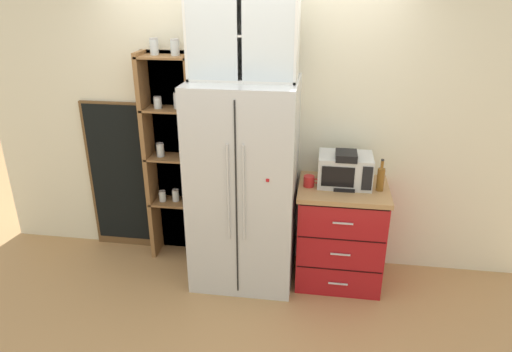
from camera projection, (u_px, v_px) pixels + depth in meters
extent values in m
plane|color=tan|center=(245.00, 272.00, 4.25)|extent=(10.66, 10.66, 0.00)
cube|color=silver|center=(252.00, 127.00, 4.11)|extent=(4.97, 0.10, 2.55)
cube|color=silver|center=(244.00, 185.00, 3.89)|extent=(0.86, 0.71, 1.77)
cube|color=black|center=(236.00, 204.00, 3.57)|extent=(0.01, 0.01, 1.63)
cylinder|color=silver|center=(228.00, 193.00, 3.53)|extent=(0.02, 0.02, 0.80)
cylinder|color=silver|center=(244.00, 194.00, 3.51)|extent=(0.02, 0.02, 0.80)
cube|color=red|center=(268.00, 180.00, 3.45)|extent=(0.02, 0.01, 0.02)
cube|color=brown|center=(177.00, 156.00, 4.30)|extent=(0.51, 0.04, 1.94)
cube|color=olive|center=(149.00, 160.00, 4.21)|extent=(0.04, 0.24, 1.94)
cube|color=olive|center=(195.00, 163.00, 4.15)|extent=(0.04, 0.24, 1.94)
cube|color=olive|center=(175.00, 202.00, 4.34)|extent=(0.45, 0.24, 0.02)
cylinder|color=silver|center=(162.00, 197.00, 4.32)|extent=(0.06, 0.06, 0.09)
cylinder|color=#382316|center=(163.00, 198.00, 4.33)|extent=(0.06, 0.06, 0.06)
cylinder|color=#B2B2B7|center=(162.00, 192.00, 4.30)|extent=(0.06, 0.06, 0.01)
cylinder|color=silver|center=(176.00, 196.00, 4.32)|extent=(0.06, 0.06, 0.10)
cylinder|color=#B77A38|center=(176.00, 197.00, 4.33)|extent=(0.06, 0.06, 0.07)
cylinder|color=#B2B2B7|center=(175.00, 190.00, 4.30)|extent=(0.06, 0.06, 0.01)
cylinder|color=silver|center=(187.00, 196.00, 4.27)|extent=(0.07, 0.07, 0.14)
cylinder|color=#2D2D2D|center=(187.00, 198.00, 4.28)|extent=(0.06, 0.06, 0.09)
cylinder|color=#B2B2B7|center=(187.00, 189.00, 4.24)|extent=(0.06, 0.06, 0.01)
cube|color=olive|center=(172.00, 158.00, 4.16)|extent=(0.45, 0.24, 0.02)
cylinder|color=silver|center=(160.00, 150.00, 4.15)|extent=(0.07, 0.07, 0.11)
cylinder|color=brown|center=(161.00, 152.00, 4.15)|extent=(0.06, 0.06, 0.08)
cylinder|color=#B2B2B7|center=(160.00, 144.00, 4.12)|extent=(0.07, 0.07, 0.01)
cylinder|color=silver|center=(182.00, 152.00, 4.13)|extent=(0.06, 0.06, 0.09)
cylinder|color=white|center=(183.00, 154.00, 4.14)|extent=(0.05, 0.05, 0.06)
cylinder|color=#B2B2B7|center=(182.00, 147.00, 4.11)|extent=(0.06, 0.06, 0.01)
cube|color=olive|center=(168.00, 109.00, 3.99)|extent=(0.45, 0.24, 0.02)
cylinder|color=silver|center=(158.00, 103.00, 3.97)|extent=(0.07, 0.07, 0.09)
cylinder|color=white|center=(158.00, 105.00, 3.98)|extent=(0.06, 0.06, 0.06)
cylinder|color=#B2B2B7|center=(157.00, 97.00, 3.95)|extent=(0.07, 0.07, 0.01)
cylinder|color=silver|center=(178.00, 101.00, 3.96)|extent=(0.08, 0.08, 0.13)
cylinder|color=#E0C67F|center=(178.00, 103.00, 3.97)|extent=(0.07, 0.07, 0.09)
cylinder|color=#B2B2B7|center=(177.00, 93.00, 3.93)|extent=(0.07, 0.07, 0.01)
cube|color=olive|center=(164.00, 57.00, 3.82)|extent=(0.45, 0.24, 0.02)
cylinder|color=silver|center=(154.00, 47.00, 3.82)|extent=(0.07, 0.07, 0.13)
cylinder|color=#CCB78C|center=(154.00, 50.00, 3.82)|extent=(0.06, 0.06, 0.09)
cylinder|color=#B2B2B7|center=(153.00, 39.00, 3.79)|extent=(0.07, 0.07, 0.01)
cylinder|color=silver|center=(175.00, 48.00, 3.78)|extent=(0.07, 0.07, 0.12)
cylinder|color=beige|center=(175.00, 50.00, 3.79)|extent=(0.06, 0.06, 0.08)
cylinder|color=#B2B2B7|center=(174.00, 40.00, 3.76)|extent=(0.07, 0.07, 0.01)
cube|color=#A8161C|center=(340.00, 236.00, 4.02)|extent=(0.72, 0.59, 0.86)
cube|color=tan|center=(343.00, 189.00, 3.84)|extent=(0.75, 0.62, 0.04)
cube|color=black|center=(339.00, 270.00, 3.80)|extent=(0.70, 0.00, 0.01)
cube|color=silver|center=(338.00, 284.00, 3.85)|extent=(0.16, 0.01, 0.01)
cube|color=black|center=(341.00, 240.00, 3.69)|extent=(0.70, 0.00, 0.01)
cube|color=silver|center=(340.00, 254.00, 3.74)|extent=(0.16, 0.01, 0.01)
cube|color=black|center=(344.00, 208.00, 3.58)|extent=(0.70, 0.00, 0.01)
cube|color=silver|center=(343.00, 223.00, 3.62)|extent=(0.16, 0.01, 0.01)
cube|color=silver|center=(345.00, 170.00, 3.83)|extent=(0.44, 0.32, 0.26)
cube|color=black|center=(338.00, 177.00, 3.69)|extent=(0.26, 0.01, 0.17)
cube|color=black|center=(367.00, 179.00, 3.66)|extent=(0.08, 0.01, 0.20)
cube|color=black|center=(344.00, 186.00, 3.81)|extent=(0.17, 0.20, 0.03)
cube|color=black|center=(345.00, 167.00, 3.82)|extent=(0.17, 0.06, 0.30)
cube|color=black|center=(346.00, 156.00, 3.71)|extent=(0.17, 0.20, 0.06)
cylinder|color=black|center=(345.00, 178.00, 3.77)|extent=(0.11, 0.11, 0.12)
cylinder|color=red|center=(309.00, 181.00, 3.82)|extent=(0.09, 0.09, 0.09)
torus|color=red|center=(316.00, 181.00, 3.81)|extent=(0.05, 0.01, 0.05)
cylinder|color=brown|center=(380.00, 180.00, 3.72)|extent=(0.06, 0.06, 0.19)
cone|color=brown|center=(382.00, 168.00, 3.69)|extent=(0.06, 0.06, 0.04)
cylinder|color=brown|center=(382.00, 165.00, 3.67)|extent=(0.02, 0.02, 0.07)
cylinder|color=black|center=(383.00, 160.00, 3.66)|extent=(0.03, 0.03, 0.01)
cube|color=silver|center=(247.00, 32.00, 3.57)|extent=(0.83, 0.02, 0.68)
cube|color=silver|center=(244.00, 78.00, 3.56)|extent=(0.83, 0.32, 0.02)
cube|color=silver|center=(191.00, 33.00, 3.49)|extent=(0.02, 0.32, 0.68)
cube|color=silver|center=(297.00, 35.00, 3.38)|extent=(0.02, 0.32, 0.68)
cube|color=silver|center=(243.00, 34.00, 3.44)|extent=(0.80, 0.30, 0.02)
cube|color=silver|center=(211.00, 36.00, 3.33)|extent=(0.38, 0.01, 0.64)
cube|color=silver|center=(268.00, 37.00, 3.27)|extent=(0.38, 0.01, 0.64)
cylinder|color=silver|center=(207.00, 76.00, 3.60)|extent=(0.05, 0.05, 0.00)
cylinder|color=silver|center=(207.00, 71.00, 3.59)|extent=(0.01, 0.01, 0.07)
cone|color=silver|center=(207.00, 64.00, 3.56)|extent=(0.06, 0.06, 0.05)
cylinder|color=silver|center=(244.00, 77.00, 3.56)|extent=(0.05, 0.05, 0.00)
cylinder|color=silver|center=(244.00, 72.00, 3.55)|extent=(0.01, 0.01, 0.07)
cone|color=silver|center=(243.00, 65.00, 3.52)|extent=(0.06, 0.06, 0.05)
cylinder|color=silver|center=(281.00, 78.00, 3.52)|extent=(0.05, 0.05, 0.00)
cylinder|color=silver|center=(281.00, 73.00, 3.51)|extent=(0.01, 0.01, 0.07)
cone|color=silver|center=(281.00, 65.00, 3.48)|extent=(0.06, 0.06, 0.05)
cylinder|color=white|center=(211.00, 28.00, 3.46)|extent=(0.06, 0.06, 0.07)
cylinder|color=white|center=(243.00, 29.00, 3.42)|extent=(0.06, 0.06, 0.07)
cylinder|color=white|center=(276.00, 29.00, 3.39)|extent=(0.06, 0.06, 0.07)
cube|color=brown|center=(119.00, 177.00, 4.44)|extent=(0.60, 0.04, 1.47)
cube|color=black|center=(118.00, 175.00, 4.41)|extent=(0.54, 0.01, 1.37)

